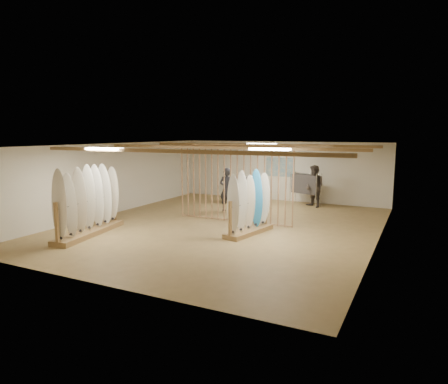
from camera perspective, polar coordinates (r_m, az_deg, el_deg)
The scene contains 16 objects.
floor at distance 13.91m, azimuth 0.00°, elevation -4.89°, with size 12.00×12.00×0.00m, color #9D7F4C.
ceiling at distance 13.54m, azimuth 0.00°, elevation 6.71°, with size 12.00×12.00×0.00m, color gray.
wall_back at distance 19.17m, azimuth 8.05°, elevation 2.97°, with size 12.00×12.00×0.00m, color silver.
wall_front at distance 8.79m, azimuth -17.82°, elevation -3.91°, with size 12.00×12.00×0.00m, color silver.
wall_left at distance 16.49m, azimuth -15.75°, elevation 1.84°, with size 12.00×12.00×0.00m, color silver.
wall_right at distance 12.29m, azimuth 21.35°, elevation -0.62°, with size 12.00×12.00×0.00m, color silver.
ceiling_slats at distance 13.54m, azimuth 0.00°, elevation 6.37°, with size 9.50×6.12×0.10m, color #9C7747.
light_panels at distance 13.54m, azimuth 0.00°, elevation 6.46°, with size 1.20×0.35×0.06m, color white.
bamboo_partition at distance 14.37m, azimuth 1.43°, elevation 1.21°, with size 4.45×0.05×2.78m.
poster at distance 19.14m, azimuth 8.05°, elevation 3.56°, with size 1.40×0.03×0.90m, color teal.
rack_left at distance 13.31m, azimuth -18.74°, elevation -2.68°, with size 1.13×3.16×2.17m.
rack_right at distance 12.77m, azimuth 3.59°, elevation -3.00°, with size 0.95×2.17×2.00m.
clothing_rack_a at distance 17.91m, azimuth 2.54°, elevation 0.93°, with size 1.19×0.65×1.33m.
clothing_rack_b at distance 18.01m, azimuth 11.57°, elevation 1.12°, with size 1.32×0.77×1.48m.
shopper_a at distance 16.28m, azimuth 0.44°, elevation 0.75°, with size 0.75×0.51×2.05m, color #2A2B33.
shopper_b at distance 17.67m, azimuth 12.81°, elevation 1.18°, with size 1.00×0.78×2.07m, color #3E3630.
Camera 1 is at (6.05, -12.10, 3.23)m, focal length 32.00 mm.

